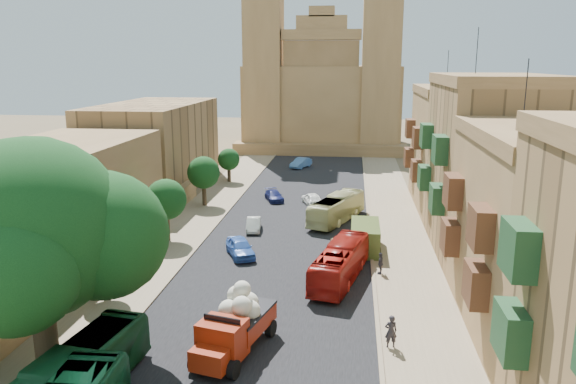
% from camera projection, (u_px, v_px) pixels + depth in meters
% --- Properties ---
extents(road_surface, '(14.00, 140.00, 0.01)m').
position_uv_depth(road_surface, '(293.00, 224.00, 52.09)').
color(road_surface, black).
rests_on(road_surface, ground).
extents(sidewalk_east, '(5.00, 140.00, 0.01)m').
position_uv_depth(sidewalk_east, '(397.00, 228.00, 51.03)').
color(sidewalk_east, '#837056').
rests_on(sidewalk_east, ground).
extents(sidewalk_west, '(5.00, 140.00, 0.01)m').
position_uv_depth(sidewalk_west, '(193.00, 221.00, 53.16)').
color(sidewalk_west, '#837056').
rests_on(sidewalk_west, ground).
extents(kerb_east, '(0.25, 140.00, 0.12)m').
position_uv_depth(kerb_east, '(369.00, 226.00, 51.30)').
color(kerb_east, '#837056').
rests_on(kerb_east, ground).
extents(kerb_west, '(0.25, 140.00, 0.12)m').
position_uv_depth(kerb_west, '(219.00, 221.00, 52.87)').
color(kerb_west, '#837056').
rests_on(kerb_west, ground).
extents(townhouse_b, '(9.00, 14.00, 14.90)m').
position_uv_depth(townhouse_b, '(546.00, 232.00, 30.64)').
color(townhouse_b, olive).
rests_on(townhouse_b, ground).
extents(townhouse_c, '(9.00, 14.00, 17.40)m').
position_uv_depth(townhouse_c, '(489.00, 164.00, 43.90)').
color(townhouse_c, olive).
rests_on(townhouse_c, ground).
extents(townhouse_d, '(9.00, 14.00, 15.90)m').
position_uv_depth(townhouse_d, '(457.00, 147.00, 57.62)').
color(townhouse_d, olive).
rests_on(townhouse_d, ground).
extents(west_wall, '(1.00, 40.00, 1.80)m').
position_uv_depth(west_wall, '(120.00, 244.00, 43.62)').
color(west_wall, olive).
rests_on(west_wall, ground).
extents(west_building_low, '(10.00, 28.00, 8.40)m').
position_uv_depth(west_building_low, '(35.00, 207.00, 41.55)').
color(west_building_low, brown).
rests_on(west_building_low, ground).
extents(west_building_mid, '(10.00, 22.00, 10.00)m').
position_uv_depth(west_building_mid, '(155.00, 146.00, 66.52)').
color(west_building_mid, olive).
rests_on(west_building_mid, ground).
extents(church, '(28.00, 22.50, 36.30)m').
position_uv_depth(church, '(323.00, 93.00, 96.97)').
color(church, olive).
rests_on(church, ground).
extents(ficus_tree, '(11.44, 10.53, 11.44)m').
position_uv_depth(ficus_tree, '(37.00, 235.00, 26.47)').
color(ficus_tree, '#34281A').
rests_on(ficus_tree, ground).
extents(street_tree_a, '(2.74, 2.74, 4.22)m').
position_uv_depth(street_tree_a, '(104.00, 256.00, 35.16)').
color(street_tree_a, '#34281A').
rests_on(street_tree_a, ground).
extents(street_tree_b, '(3.43, 3.43, 5.28)m').
position_uv_depth(street_tree_b, '(166.00, 200.00, 46.61)').
color(street_tree_b, '#34281A').
rests_on(street_tree_b, ground).
extents(street_tree_c, '(3.37, 3.37, 5.19)m').
position_uv_depth(street_tree_c, '(204.00, 173.00, 58.23)').
color(street_tree_c, '#34281A').
rests_on(street_tree_c, ground).
extents(street_tree_d, '(2.74, 2.74, 4.21)m').
position_uv_depth(street_tree_d, '(229.00, 160.00, 70.00)').
color(street_tree_d, '#34281A').
rests_on(street_tree_d, ground).
extents(red_truck, '(3.74, 6.47, 3.58)m').
position_uv_depth(red_truck, '(235.00, 324.00, 28.80)').
color(red_truck, maroon).
rests_on(red_truck, ground).
extents(olive_pickup, '(2.37, 5.15, 2.12)m').
position_uv_depth(olive_pickup, '(365.00, 237.00, 44.80)').
color(olive_pickup, '#40511E').
rests_on(olive_pickup, ground).
extents(bus_green_north, '(3.56, 9.70, 2.64)m').
position_uv_depth(bus_green_north, '(74.00, 377.00, 24.47)').
color(bus_green_north, '#145028').
rests_on(bus_green_north, ground).
extents(bus_red_east, '(4.10, 9.37, 2.54)m').
position_uv_depth(bus_red_east, '(340.00, 263.00, 38.44)').
color(bus_red_east, '#A01710').
rests_on(bus_red_east, ground).
extents(bus_cream_east, '(5.33, 9.22, 2.53)m').
position_uv_depth(bus_cream_east, '(337.00, 209.00, 52.69)').
color(bus_cream_east, beige).
rests_on(bus_cream_east, ground).
extents(car_blue_a, '(3.28, 4.52, 1.43)m').
position_uv_depth(car_blue_a, '(240.00, 247.00, 43.38)').
color(car_blue_a, '#3766BC').
rests_on(car_blue_a, ground).
extents(car_white_a, '(1.62, 3.55, 1.13)m').
position_uv_depth(car_white_a, '(254.00, 224.00, 50.04)').
color(car_white_a, silver).
rests_on(car_white_a, ground).
extents(car_cream, '(2.88, 4.40, 1.12)m').
position_uv_depth(car_cream, '(346.00, 245.00, 44.47)').
color(car_cream, '#CEBA88').
rests_on(car_cream, ground).
extents(car_dkblue, '(2.81, 4.13, 1.11)m').
position_uv_depth(car_dkblue, '(274.00, 196.00, 60.78)').
color(car_dkblue, navy).
rests_on(car_dkblue, ground).
extents(car_white_b, '(2.76, 4.17, 1.32)m').
position_uv_depth(car_white_b, '(312.00, 199.00, 59.00)').
color(car_white_b, white).
rests_on(car_white_b, ground).
extents(car_blue_b, '(2.98, 4.51, 1.41)m').
position_uv_depth(car_blue_b, '(301.00, 163.00, 79.74)').
color(car_blue_b, '#4877B1').
rests_on(car_blue_b, ground).
extents(pedestrian_a, '(0.73, 0.55, 1.81)m').
position_uv_depth(pedestrian_a, '(391.00, 331.00, 29.45)').
color(pedestrian_a, '#2A262B').
rests_on(pedestrian_a, ground).
extents(pedestrian_c, '(0.56, 0.99, 1.59)m').
position_uv_depth(pedestrian_c, '(380.00, 263.00, 39.73)').
color(pedestrian_c, '#393741').
rests_on(pedestrian_c, ground).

